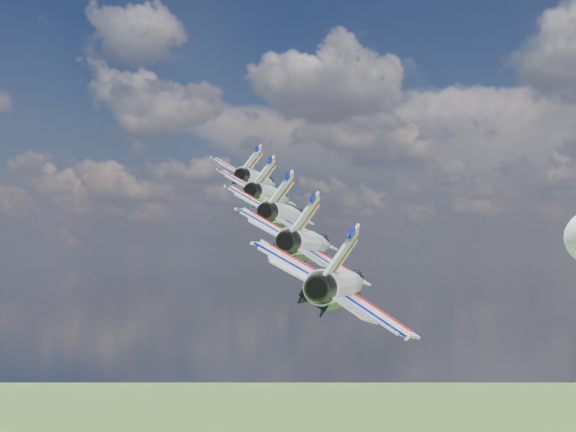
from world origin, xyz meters
The scene contains 5 objects.
jet_0 centered at (-7.67, 22.61, 162.32)m, with size 10.76×15.94×4.76m, color white, non-canonical shape.
jet_1 centered at (0.23, 13.76, 159.52)m, with size 10.76×15.94×4.76m, color white, non-canonical shape.
jet_2 centered at (8.12, 4.90, 156.71)m, with size 10.76×15.94×4.76m, color white, non-canonical shape.
jet_3 centered at (16.02, -3.95, 153.91)m, with size 10.76×15.94×4.76m, color silver, non-canonical shape.
jet_4 centered at (23.91, -12.80, 151.10)m, with size 10.76×15.94×4.76m, color silver, non-canonical shape.
Camera 1 is at (48.78, -57.09, 152.60)m, focal length 50.00 mm.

